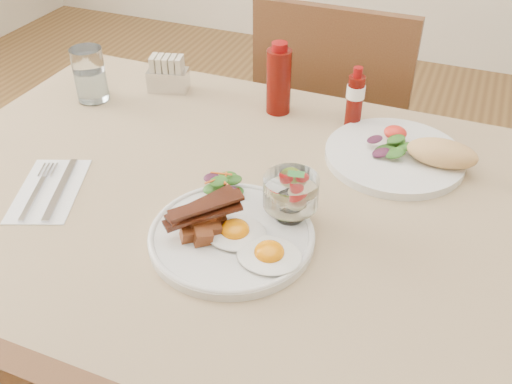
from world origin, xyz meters
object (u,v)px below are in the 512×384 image
object	(u,v)px
chair_far	(335,130)
main_plate	(232,237)
sugar_caddy	(168,76)
fruit_cup	(291,192)
hot_sauce_bottle	(355,99)
second_plate	(406,154)
water_glass	(90,78)
ketchup_bottle	(279,80)
table	(249,230)

from	to	relation	value
chair_far	main_plate	size ratio (longest dim) A/B	3.32
chair_far	sugar_caddy	xyz separation A→B (m)	(-0.35, -0.34, 0.27)
fruit_cup	chair_far	bearing A→B (deg)	97.97
hot_sauce_bottle	chair_far	bearing A→B (deg)	108.76
second_plate	water_glass	distance (m)	0.74
water_glass	main_plate	bearing A→B (deg)	-33.52
fruit_cup	sugar_caddy	distance (m)	0.58
chair_far	sugar_caddy	size ratio (longest dim) A/B	8.75
hot_sauce_bottle	ketchup_bottle	bearing A→B (deg)	179.29
table	second_plate	xyz separation A→B (m)	(0.25, 0.22, 0.11)
water_glass	hot_sauce_bottle	bearing A→B (deg)	10.20
main_plate	water_glass	world-z (taller)	water_glass
ketchup_bottle	water_glass	bearing A→B (deg)	-165.49
water_glass	ketchup_bottle	bearing A→B (deg)	14.51
fruit_cup	water_glass	xyz separation A→B (m)	(-0.59, 0.26, -0.01)
fruit_cup	ketchup_bottle	size ratio (longest dim) A/B	0.57
hot_sauce_bottle	second_plate	bearing A→B (deg)	-36.56
fruit_cup	hot_sauce_bottle	size ratio (longest dim) A/B	0.68
second_plate	sugar_caddy	size ratio (longest dim) A/B	2.87
table	main_plate	bearing A→B (deg)	-79.42
fruit_cup	hot_sauce_bottle	xyz separation A→B (m)	(0.02, 0.37, -0.00)
ketchup_bottle	water_glass	xyz separation A→B (m)	(-0.43, -0.11, -0.02)
second_plate	ketchup_bottle	world-z (taller)	ketchup_bottle
main_plate	hot_sauce_bottle	size ratio (longest dim) A/B	2.00
second_plate	sugar_caddy	xyz separation A→B (m)	(-0.60, 0.10, 0.02)
table	sugar_caddy	xyz separation A→B (m)	(-0.35, 0.32, 0.13)
sugar_caddy	water_glass	distance (m)	0.18
table	main_plate	distance (m)	0.16
chair_far	second_plate	bearing A→B (deg)	-60.43
second_plate	hot_sauce_bottle	xyz separation A→B (m)	(-0.14, 0.10, 0.05)
main_plate	hot_sauce_bottle	bearing A→B (deg)	78.35
ketchup_bottle	fruit_cup	bearing A→B (deg)	-66.83
main_plate	water_glass	bearing A→B (deg)	146.48
chair_far	second_plate	distance (m)	0.57
main_plate	hot_sauce_bottle	distance (m)	0.46
main_plate	fruit_cup	bearing A→B (deg)	46.20
sugar_caddy	main_plate	bearing A→B (deg)	-65.35
ketchup_bottle	hot_sauce_bottle	distance (m)	0.18
fruit_cup	sugar_caddy	size ratio (longest dim) A/B	0.90
table	ketchup_bottle	size ratio (longest dim) A/B	8.01
fruit_cup	hot_sauce_bottle	world-z (taller)	hot_sauce_bottle
water_glass	chair_far	bearing A→B (deg)	42.80
table	fruit_cup	bearing A→B (deg)	-26.99
fruit_cup	ketchup_bottle	world-z (taller)	ketchup_bottle
table	chair_far	distance (m)	0.68
second_plate	ketchup_bottle	distance (m)	0.33
chair_far	main_plate	bearing A→B (deg)	-88.25
table	water_glass	size ratio (longest dim) A/B	10.44
table	second_plate	distance (m)	0.35
water_glass	table	bearing A→B (deg)	-23.25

